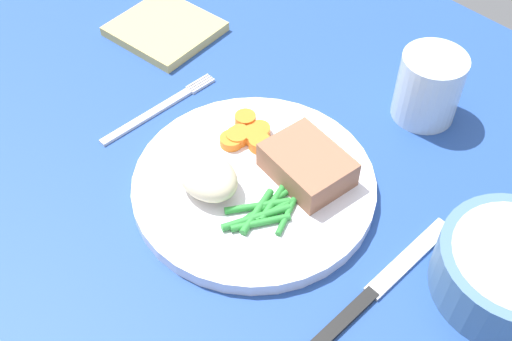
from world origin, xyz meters
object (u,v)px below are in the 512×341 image
(meat_portion, at_px, (307,165))
(knife, at_px, (378,287))
(salad_bowl, at_px, (512,269))
(water_glass, at_px, (428,91))
(dinner_plate, at_px, (256,182))
(napkin, at_px, (165,29))
(fork, at_px, (159,109))

(meat_portion, relative_size, knife, 0.43)
(salad_bowl, bearing_deg, water_glass, 144.77)
(dinner_plate, height_order, napkin, dinner_plate)
(dinner_plate, height_order, salad_bowl, salad_bowl)
(napkin, bearing_deg, dinner_plate, -19.28)
(knife, bearing_deg, meat_portion, 159.31)
(dinner_plate, relative_size, salad_bowl, 1.85)
(knife, distance_m, salad_bowl, 0.12)
(dinner_plate, bearing_deg, water_glass, 76.15)
(dinner_plate, xyz_separation_m, water_glass, (0.05, 0.22, 0.03))
(fork, bearing_deg, water_glass, 41.26)
(water_glass, height_order, salad_bowl, water_glass)
(water_glass, distance_m, salad_bowl, 0.24)
(salad_bowl, height_order, napkin, salad_bowl)
(meat_portion, relative_size, water_glass, 1.06)
(dinner_plate, height_order, fork, dinner_plate)
(meat_portion, relative_size, fork, 0.53)
(dinner_plate, height_order, meat_portion, meat_portion)
(fork, relative_size, salad_bowl, 1.18)
(dinner_plate, xyz_separation_m, meat_portion, (0.03, 0.04, 0.02))
(dinner_plate, distance_m, salad_bowl, 0.27)
(dinner_plate, xyz_separation_m, knife, (0.17, -0.00, -0.01))
(dinner_plate, xyz_separation_m, fork, (-0.17, -0.00, -0.01))
(fork, relative_size, napkin, 1.30)
(dinner_plate, relative_size, knife, 1.26)
(knife, xyz_separation_m, napkin, (-0.45, 0.10, 0.00))
(water_glass, xyz_separation_m, napkin, (-0.34, -0.12, -0.03))
(dinner_plate, distance_m, meat_portion, 0.06)
(knife, relative_size, salad_bowl, 1.46)
(meat_portion, bearing_deg, napkin, 169.66)
(dinner_plate, bearing_deg, fork, -179.12)
(napkin, bearing_deg, water_glass, 20.20)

